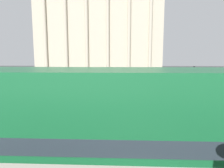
% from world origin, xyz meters
% --- Properties ---
extents(double_decker_bus, '(11.10, 2.75, 4.35)m').
position_xyz_m(double_decker_bus, '(-0.73, 3.37, 2.42)').
color(double_decker_bus, black).
rests_on(double_decker_bus, ground_plane).
extents(plaza_building_left, '(35.91, 13.72, 25.99)m').
position_xyz_m(plaza_building_left, '(-6.99, 58.57, 12.99)').
color(plaza_building_left, beige).
rests_on(plaza_building_left, ground_plane).
extents(traffic_light_near, '(0.42, 0.24, 4.12)m').
position_xyz_m(traffic_light_near, '(4.03, 10.38, 2.68)').
color(traffic_light_near, black).
rests_on(traffic_light_near, ground_plane).
extents(traffic_light_mid, '(0.42, 0.24, 3.76)m').
position_xyz_m(traffic_light_mid, '(3.32, 15.50, 2.46)').
color(traffic_light_mid, black).
rests_on(traffic_light_mid, ground_plane).
extents(traffic_light_far, '(0.42, 0.24, 3.32)m').
position_xyz_m(traffic_light_far, '(-0.33, 22.55, 2.19)').
color(traffic_light_far, black).
rests_on(traffic_light_far, ground_plane).
extents(car_silver, '(4.20, 1.93, 1.35)m').
position_xyz_m(car_silver, '(-2.75, 18.92, 0.70)').
color(car_silver, black).
rests_on(car_silver, ground_plane).
extents(car_maroon, '(4.20, 1.93, 1.35)m').
position_xyz_m(car_maroon, '(2.62, 29.87, 0.70)').
color(car_maroon, black).
rests_on(car_maroon, ground_plane).
extents(pedestrian_black, '(0.32, 0.32, 1.82)m').
position_xyz_m(pedestrian_black, '(0.47, 25.38, 1.06)').
color(pedestrian_black, '#282B33').
rests_on(pedestrian_black, ground_plane).
extents(pedestrian_grey, '(0.32, 0.32, 1.75)m').
position_xyz_m(pedestrian_grey, '(4.71, 23.58, 1.01)').
color(pedestrian_grey, '#282B33').
rests_on(pedestrian_grey, ground_plane).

